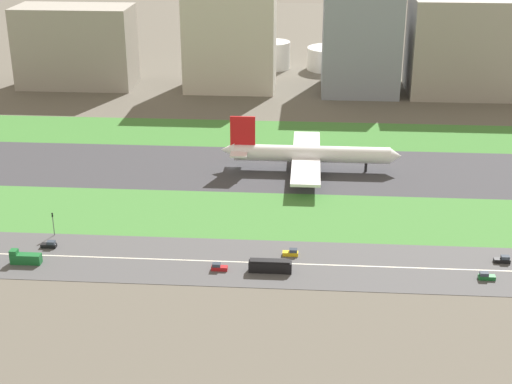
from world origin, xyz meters
name	(u,v)px	position (x,y,z in m)	size (l,w,h in m)	color
ground_plane	(231,168)	(0.00, 0.00, 0.00)	(800.00, 800.00, 0.00)	#5B564C
runway	(231,168)	(0.00, 0.00, 0.05)	(280.00, 46.00, 0.10)	#38383D
grass_median_north	(241,133)	(0.00, 41.00, 0.05)	(280.00, 36.00, 0.10)	#3D7A33
grass_median_south	(218,214)	(0.00, -41.00, 0.05)	(280.00, 36.00, 0.10)	#427F38
highway	(204,261)	(0.00, -73.00, 0.05)	(280.00, 28.00, 0.10)	#4C4C4F
highway_centerline	(204,261)	(0.00, -73.00, 0.11)	(266.00, 0.50, 0.01)	silver
airliner	(307,154)	(27.61, 0.00, 6.23)	(65.00, 56.00, 19.70)	white
bus_0	(270,266)	(18.52, -78.00, 1.82)	(11.60, 2.50, 3.50)	black
truck_0	(25,258)	(-49.04, -78.00, 1.67)	(8.40, 2.50, 4.00)	#19662D
car_4	(503,260)	(82.32, -68.00, 0.92)	(4.40, 1.80, 2.00)	black
car_5	(219,267)	(4.57, -78.00, 0.92)	(4.40, 1.80, 2.00)	#B2191E
car_2	(49,245)	(-45.56, -68.00, 0.92)	(4.40, 1.80, 2.00)	black
car_0	(486,276)	(75.72, -78.00, 0.92)	(4.40, 1.80, 2.00)	#19662D
car_3	(291,253)	(23.90, -68.00, 0.92)	(4.40, 1.80, 2.00)	yellow
traffic_light	(53,222)	(-46.71, -60.01, 4.29)	(0.36, 0.50, 7.20)	#4C4C51
terminal_building	(76,46)	(-90.00, 114.00, 19.99)	(57.59, 27.44, 39.98)	#9E998E
hangar_building	(230,37)	(-11.92, 114.00, 25.71)	(44.31, 30.21, 51.43)	beige
office_tower	(361,42)	(52.18, 114.00, 24.11)	(37.01, 38.71, 48.23)	gray
cargo_warehouse	(471,46)	(105.42, 114.00, 23.24)	(59.35, 38.69, 46.47)	#9E998E
fuel_tank_west	(220,53)	(-22.42, 159.00, 8.34)	(20.19, 20.19, 16.68)	silver
fuel_tank_centre	(272,55)	(6.70, 159.00, 7.42)	(19.73, 19.73, 14.85)	silver
fuel_tank_east	(330,58)	(38.92, 159.00, 6.02)	(25.76, 25.76, 12.05)	silver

